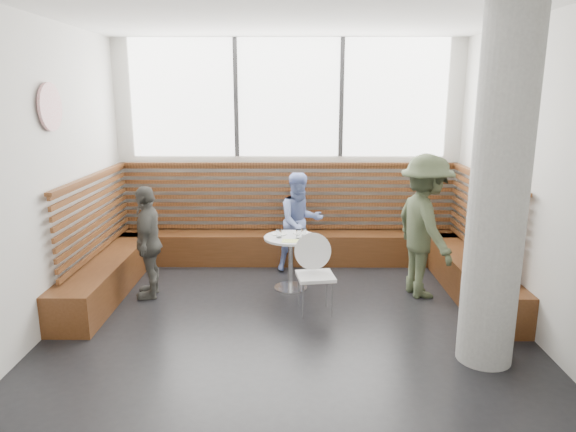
{
  "coord_description": "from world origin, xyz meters",
  "views": [
    {
      "loc": [
        0.04,
        -5.0,
        2.43
      ],
      "look_at": [
        0.0,
        1.0,
        1.0
      ],
      "focal_mm": 32.0,
      "sensor_mm": 36.0,
      "label": 1
    }
  ],
  "objects_px": {
    "child_left": "(148,242)",
    "child_back": "(300,222)",
    "cafe_table": "(291,252)",
    "adult_man": "(425,226)",
    "cafe_chair": "(315,267)",
    "concrete_column": "(499,192)"
  },
  "relations": [
    {
      "from": "child_left",
      "to": "child_back",
      "type": "bearing_deg",
      "value": 112.01
    },
    {
      "from": "child_back",
      "to": "cafe_table",
      "type": "bearing_deg",
      "value": -121.85
    },
    {
      "from": "adult_man",
      "to": "cafe_chair",
      "type": "bearing_deg",
      "value": 97.1
    },
    {
      "from": "concrete_column",
      "to": "child_left",
      "type": "height_order",
      "value": "concrete_column"
    },
    {
      "from": "concrete_column",
      "to": "child_left",
      "type": "bearing_deg",
      "value": 156.44
    },
    {
      "from": "child_left",
      "to": "cafe_table",
      "type": "bearing_deg",
      "value": 91.64
    },
    {
      "from": "concrete_column",
      "to": "cafe_table",
      "type": "xyz_separation_m",
      "value": [
        -1.82,
        1.78,
        -1.11
      ]
    },
    {
      "from": "concrete_column",
      "to": "child_left",
      "type": "relative_size",
      "value": 2.32
    },
    {
      "from": "cafe_chair",
      "to": "child_back",
      "type": "height_order",
      "value": "child_back"
    },
    {
      "from": "cafe_chair",
      "to": "child_back",
      "type": "distance_m",
      "value": 1.44
    },
    {
      "from": "cafe_table",
      "to": "cafe_chair",
      "type": "height_order",
      "value": "cafe_chair"
    },
    {
      "from": "cafe_table",
      "to": "child_left",
      "type": "bearing_deg",
      "value": -172.21
    },
    {
      "from": "concrete_column",
      "to": "adult_man",
      "type": "distance_m",
      "value": 1.77
    },
    {
      "from": "child_back",
      "to": "child_left",
      "type": "height_order",
      "value": "child_back"
    },
    {
      "from": "adult_man",
      "to": "child_left",
      "type": "bearing_deg",
      "value": 78.11
    },
    {
      "from": "concrete_column",
      "to": "cafe_chair",
      "type": "height_order",
      "value": "concrete_column"
    },
    {
      "from": "cafe_table",
      "to": "cafe_chair",
      "type": "distance_m",
      "value": 0.72
    },
    {
      "from": "cafe_table",
      "to": "adult_man",
      "type": "relative_size",
      "value": 0.4
    },
    {
      "from": "child_back",
      "to": "child_left",
      "type": "relative_size",
      "value": 1.0
    },
    {
      "from": "cafe_chair",
      "to": "child_back",
      "type": "relative_size",
      "value": 0.64
    },
    {
      "from": "adult_man",
      "to": "child_left",
      "type": "height_order",
      "value": "adult_man"
    },
    {
      "from": "cafe_table",
      "to": "child_left",
      "type": "xyz_separation_m",
      "value": [
        -1.72,
        -0.24,
        0.19
      ]
    }
  ]
}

